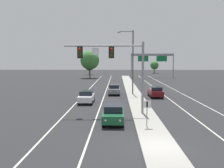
% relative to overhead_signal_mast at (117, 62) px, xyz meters
% --- Properties ---
extents(ground_plane, '(260.00, 260.00, 0.00)m').
position_rel_overhead_signal_mast_xyz_m(ground_plane, '(2.70, -10.38, -5.36)').
color(ground_plane, '#28282B').
extents(median_island, '(2.40, 110.00, 0.15)m').
position_rel_overhead_signal_mast_xyz_m(median_island, '(2.70, 7.62, -5.29)').
color(median_island, '#9E9B93').
rests_on(median_island, ground).
extents(lane_stripe_oncoming_center, '(0.14, 100.00, 0.01)m').
position_rel_overhead_signal_mast_xyz_m(lane_stripe_oncoming_center, '(-2.00, 14.62, -5.36)').
color(lane_stripe_oncoming_center, silver).
rests_on(lane_stripe_oncoming_center, ground).
extents(lane_stripe_receding_center, '(0.14, 100.00, 0.01)m').
position_rel_overhead_signal_mast_xyz_m(lane_stripe_receding_center, '(7.40, 14.62, -5.36)').
color(lane_stripe_receding_center, silver).
rests_on(lane_stripe_receding_center, ground).
extents(edge_stripe_left, '(0.14, 100.00, 0.01)m').
position_rel_overhead_signal_mast_xyz_m(edge_stripe_left, '(-5.30, 14.62, -5.36)').
color(edge_stripe_left, silver).
rests_on(edge_stripe_left, ground).
extents(edge_stripe_right, '(0.14, 100.00, 0.01)m').
position_rel_overhead_signal_mast_xyz_m(edge_stripe_right, '(10.70, 14.62, -5.36)').
color(edge_stripe_right, silver).
rests_on(edge_stripe_right, ground).
extents(overhead_signal_mast, '(8.05, 0.44, 7.20)m').
position_rel_overhead_signal_mast_xyz_m(overhead_signal_mast, '(0.00, 0.00, 0.00)').
color(overhead_signal_mast, gray).
rests_on(overhead_signal_mast, median_island).
extents(median_sign_post, '(0.60, 0.10, 2.20)m').
position_rel_overhead_signal_mast_xyz_m(median_sign_post, '(2.41, -5.67, -3.78)').
color(median_sign_post, gray).
rests_on(median_sign_post, median_island).
extents(street_lamp_median, '(2.58, 0.28, 10.00)m').
position_rel_overhead_signal_mast_xyz_m(street_lamp_median, '(2.25, 14.96, 0.43)').
color(street_lamp_median, '#4C4C51').
rests_on(street_lamp_median, median_island).
extents(car_oncoming_green, '(1.87, 4.49, 1.58)m').
position_rel_overhead_signal_mast_xyz_m(car_oncoming_green, '(-0.31, -3.69, -4.54)').
color(car_oncoming_green, '#195633').
rests_on(car_oncoming_green, ground).
extents(car_oncoming_white, '(1.82, 4.47, 1.58)m').
position_rel_overhead_signal_mast_xyz_m(car_oncoming_white, '(-3.95, 7.04, -4.54)').
color(car_oncoming_white, silver).
rests_on(car_oncoming_white, ground).
extents(car_oncoming_grey, '(1.82, 4.47, 1.58)m').
position_rel_overhead_signal_mast_xyz_m(car_oncoming_grey, '(-0.47, 15.38, -4.54)').
color(car_oncoming_grey, slate).
rests_on(car_oncoming_grey, ground).
extents(car_receding_darkred, '(1.87, 4.49, 1.58)m').
position_rel_overhead_signal_mast_xyz_m(car_receding_darkred, '(5.72, 12.42, -4.54)').
color(car_receding_darkred, '#5B0F14').
rests_on(car_receding_darkred, ground).
extents(highway_sign_gantry, '(13.28, 0.42, 7.50)m').
position_rel_overhead_signal_mast_xyz_m(highway_sign_gantry, '(10.90, 55.33, 0.80)').
color(highway_sign_gantry, gray).
rests_on(highway_sign_gantry, ground).
extents(tree_far_left_b, '(5.71, 5.71, 8.27)m').
position_rel_overhead_signal_mast_xyz_m(tree_far_left_b, '(-8.26, 52.89, 0.04)').
color(tree_far_left_b, '#4C3823').
rests_on(tree_far_left_b, ground).
extents(tree_far_left_a, '(3.40, 3.40, 4.92)m').
position_rel_overhead_signal_mast_xyz_m(tree_far_left_a, '(-10.29, 70.87, -2.16)').
color(tree_far_left_a, '#4C3823').
rests_on(tree_far_left_a, ground).
extents(tree_far_right_b, '(3.47, 3.47, 5.02)m').
position_rel_overhead_signal_mast_xyz_m(tree_far_right_b, '(15.49, 82.86, -2.09)').
color(tree_far_right_b, '#4C3823').
rests_on(tree_far_right_b, ground).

